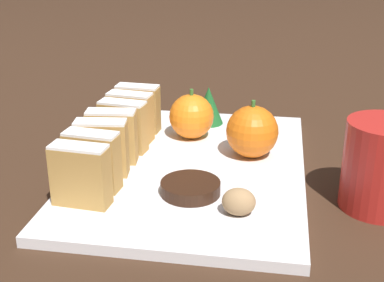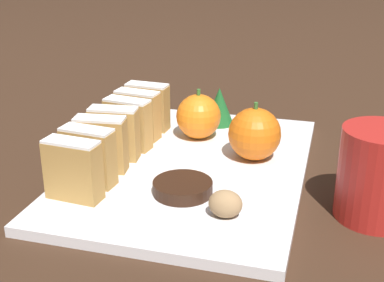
% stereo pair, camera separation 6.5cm
% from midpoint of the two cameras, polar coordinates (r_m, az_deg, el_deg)
% --- Properties ---
extents(ground_plane, '(6.00, 6.00, 0.00)m').
position_cam_midpoint_polar(ground_plane, '(0.67, -2.79, -3.40)').
color(ground_plane, '#382316').
extents(serving_platter, '(0.27, 0.39, 0.01)m').
position_cam_midpoint_polar(serving_platter, '(0.66, -2.80, -2.94)').
color(serving_platter, white).
rests_on(serving_platter, ground_plane).
extents(stollen_slice_front, '(0.06, 0.03, 0.07)m').
position_cam_midpoint_polar(stollen_slice_front, '(0.57, -15.03, -3.62)').
color(stollen_slice_front, '#B28442').
rests_on(stollen_slice_front, serving_platter).
extents(stollen_slice_second, '(0.06, 0.03, 0.07)m').
position_cam_midpoint_polar(stollen_slice_second, '(0.60, -13.65, -2.13)').
color(stollen_slice_second, '#B28442').
rests_on(stollen_slice_second, serving_platter).
extents(stollen_slice_third, '(0.06, 0.03, 0.07)m').
position_cam_midpoint_polar(stollen_slice_third, '(0.64, -12.53, -0.78)').
color(stollen_slice_third, '#B28442').
rests_on(stollen_slice_third, serving_platter).
extents(stollen_slice_fourth, '(0.06, 0.03, 0.07)m').
position_cam_midpoint_polar(stollen_slice_fourth, '(0.67, -11.32, 0.43)').
color(stollen_slice_fourth, '#B28442').
rests_on(stollen_slice_fourth, serving_platter).
extents(stollen_slice_fifth, '(0.06, 0.03, 0.07)m').
position_cam_midpoint_polar(stollen_slice_fifth, '(0.70, -10.02, 1.52)').
color(stollen_slice_fifth, '#B28442').
rests_on(stollen_slice_fifth, serving_platter).
extents(stollen_slice_sixth, '(0.06, 0.03, 0.07)m').
position_cam_midpoint_polar(stollen_slice_sixth, '(0.73, -9.14, 2.52)').
color(stollen_slice_sixth, '#B28442').
rests_on(stollen_slice_sixth, serving_platter).
extents(stollen_slice_back, '(0.06, 0.03, 0.07)m').
position_cam_midpoint_polar(stollen_slice_back, '(0.77, -8.22, 3.44)').
color(stollen_slice_back, '#B28442').
rests_on(stollen_slice_back, serving_platter).
extents(orange_near, '(0.07, 0.07, 0.07)m').
position_cam_midpoint_polar(orange_near, '(0.67, 3.70, 0.96)').
color(orange_near, orange).
rests_on(orange_near, serving_platter).
extents(orange_far, '(0.06, 0.06, 0.07)m').
position_cam_midpoint_polar(orange_far, '(0.73, -2.59, 2.61)').
color(orange_far, orange).
rests_on(orange_far, serving_platter).
extents(walnut, '(0.03, 0.03, 0.03)m').
position_cam_midpoint_polar(walnut, '(0.54, 1.58, -6.58)').
color(walnut, '#9E7A51').
rests_on(walnut, serving_platter).
extents(chocolate_cookie, '(0.07, 0.07, 0.01)m').
position_cam_midpoint_polar(chocolate_cookie, '(0.59, -3.35, -5.07)').
color(chocolate_cookie, black).
rests_on(chocolate_cookie, serving_platter).
extents(evergreen_sprig, '(0.04, 0.04, 0.06)m').
position_cam_midpoint_polar(evergreen_sprig, '(0.79, -0.57, 3.79)').
color(evergreen_sprig, '#195623').
rests_on(evergreen_sprig, serving_platter).
extents(coffee_mug, '(0.12, 0.08, 0.10)m').
position_cam_midpoint_polar(coffee_mug, '(0.59, 16.93, -2.60)').
color(coffee_mug, red).
rests_on(coffee_mug, ground_plane).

